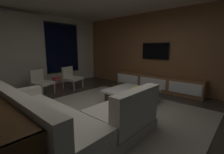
# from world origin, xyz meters

# --- Properties ---
(floor) EXTENTS (9.20, 9.20, 0.00)m
(floor) POSITION_xyz_m (0.00, 0.00, 0.00)
(floor) COLOR #332B26
(back_wall_with_window) EXTENTS (6.60, 0.30, 2.70)m
(back_wall_with_window) POSITION_xyz_m (-0.06, 3.62, 1.34)
(back_wall_with_window) COLOR beige
(back_wall_with_window) RESTS_ON floor
(media_wall) EXTENTS (0.12, 7.80, 2.70)m
(media_wall) POSITION_xyz_m (3.06, 0.00, 1.35)
(media_wall) COLOR brown
(media_wall) RESTS_ON floor
(area_rug) EXTENTS (3.20, 3.80, 0.01)m
(area_rug) POSITION_xyz_m (0.35, -0.10, 0.01)
(area_rug) COLOR gray
(area_rug) RESTS_ON floor
(sectional_couch) EXTENTS (1.98, 2.50, 0.82)m
(sectional_couch) POSITION_xyz_m (-0.92, -0.13, 0.29)
(sectional_couch) COLOR #B1A997
(sectional_couch) RESTS_ON floor
(coffee_table) EXTENTS (1.16, 1.16, 0.36)m
(coffee_table) POSITION_xyz_m (1.14, -0.02, 0.19)
(coffee_table) COLOR #402812
(coffee_table) RESTS_ON floor
(book_stack_on_coffee_table) EXTENTS (0.26, 0.19, 0.06)m
(book_stack_on_coffee_table) POSITION_xyz_m (1.28, -0.13, 0.39)
(book_stack_on_coffee_table) COLOR #A7A89B
(book_stack_on_coffee_table) RESTS_ON coffee_table
(accent_chair_near_window) EXTENTS (0.67, 0.68, 0.78)m
(accent_chair_near_window) POSITION_xyz_m (0.94, 2.51, 0.43)
(accent_chair_near_window) COLOR #B2ADA0
(accent_chair_near_window) RESTS_ON floor
(accent_chair_by_curtain) EXTENTS (0.68, 0.70, 0.78)m
(accent_chair_by_curtain) POSITION_xyz_m (-0.12, 2.60, 0.43)
(accent_chair_by_curtain) COLOR #B2ADA0
(accent_chair_by_curtain) RESTS_ON floor
(side_stool) EXTENTS (0.32, 0.32, 0.46)m
(side_stool) POSITION_xyz_m (0.40, 2.56, 0.37)
(side_stool) COLOR red
(side_stool) RESTS_ON floor
(media_console) EXTENTS (0.46, 3.10, 0.52)m
(media_console) POSITION_xyz_m (2.77, 0.05, 0.25)
(media_console) COLOR brown
(media_console) RESTS_ON floor
(mounted_tv) EXTENTS (0.05, 1.00, 0.58)m
(mounted_tv) POSITION_xyz_m (2.95, 0.25, 1.35)
(mounted_tv) COLOR black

